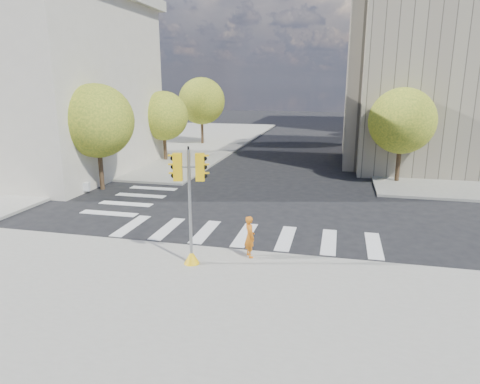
% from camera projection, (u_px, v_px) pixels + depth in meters
% --- Properties ---
extents(ground, '(160.00, 160.00, 0.00)m').
position_uv_depth(ground, '(256.00, 221.00, 20.48)').
color(ground, black).
rests_on(ground, ground).
extents(sidewalk_near, '(30.00, 14.00, 0.15)m').
position_uv_depth(sidewalk_near, '(166.00, 361.00, 10.09)').
color(sidewalk_near, gray).
rests_on(sidewalk_near, ground).
extents(sidewalk_far_left, '(28.00, 40.00, 0.15)m').
position_uv_depth(sidewalk_far_left, '(130.00, 139.00, 49.39)').
color(sidewalk_far_left, gray).
rests_on(sidewalk_far_left, ground).
extents(classical_building, '(19.00, 15.00, 12.70)m').
position_uv_depth(classical_building, '(6.00, 82.00, 30.83)').
color(classical_building, beige).
rests_on(classical_building, ground).
extents(tree_lw_near, '(4.40, 4.40, 6.41)m').
position_uv_depth(tree_lw_near, '(97.00, 121.00, 25.52)').
color(tree_lw_near, '#382616').
rests_on(tree_lw_near, ground).
extents(tree_lw_mid, '(4.00, 4.00, 5.77)m').
position_uv_depth(tree_lw_mid, '(164.00, 116.00, 35.06)').
color(tree_lw_mid, '#382616').
rests_on(tree_lw_mid, ground).
extents(tree_lw_far, '(4.80, 4.80, 6.95)m').
position_uv_depth(tree_lw_far, '(202.00, 101.00, 44.29)').
color(tree_lw_far, '#382616').
rests_on(tree_lw_far, ground).
extents(tree_re_near, '(4.20, 4.20, 6.16)m').
position_uv_depth(tree_re_near, '(402.00, 121.00, 27.24)').
color(tree_re_near, '#382616').
rests_on(tree_re_near, ground).
extents(tree_re_mid, '(4.60, 4.60, 6.66)m').
position_uv_depth(tree_re_mid, '(385.00, 106.00, 38.48)').
color(tree_re_mid, '#382616').
rests_on(tree_re_mid, ground).
extents(tree_re_far, '(4.00, 4.00, 5.88)m').
position_uv_depth(tree_re_far, '(375.00, 105.00, 49.91)').
color(tree_re_far, '#382616').
rests_on(tree_re_far, ground).
extents(lamp_near, '(0.35, 0.18, 8.11)m').
position_uv_depth(lamp_near, '(403.00, 109.00, 30.77)').
color(lamp_near, black).
rests_on(lamp_near, sidewalk_far_right).
extents(lamp_far, '(0.35, 0.18, 8.11)m').
position_uv_depth(lamp_far, '(385.00, 101.00, 43.97)').
color(lamp_far, black).
rests_on(lamp_far, sidewalk_far_right).
extents(traffic_signal, '(1.08, 0.56, 4.23)m').
position_uv_depth(traffic_signal, '(190.00, 216.00, 14.91)').
color(traffic_signal, yellow).
rests_on(traffic_signal, sidewalk_near).
extents(photographer, '(0.62, 0.69, 1.57)m').
position_uv_depth(photographer, '(250.00, 237.00, 15.76)').
color(photographer, '#CB6713').
rests_on(photographer, sidewalk_near).
extents(planter_wall, '(5.95, 1.66, 0.50)m').
position_uv_depth(planter_wall, '(40.00, 186.00, 25.61)').
color(planter_wall, silver).
rests_on(planter_wall, sidewalk_left_near).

